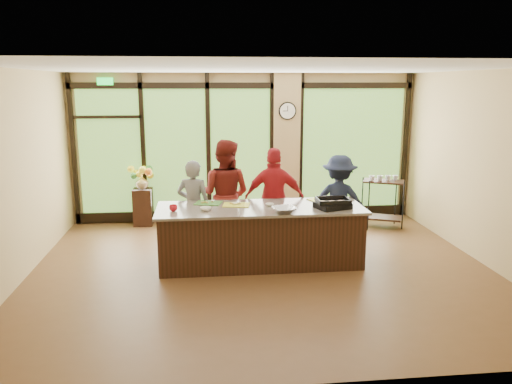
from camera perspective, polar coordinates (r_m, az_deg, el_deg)
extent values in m
plane|color=brown|center=(7.72, 0.75, -8.88)|extent=(7.00, 7.00, 0.00)
plane|color=white|center=(7.20, 0.82, 13.96)|extent=(7.00, 7.00, 0.00)
plane|color=tan|center=(10.27, -1.26, 5.08)|extent=(7.00, 0.00, 7.00)
plane|color=tan|center=(7.72, -25.97, 1.43)|extent=(0.00, 6.00, 6.00)
plane|color=tan|center=(8.48, 24.99, 2.39)|extent=(0.00, 6.00, 6.00)
cube|color=tan|center=(10.32, 3.50, 5.09)|extent=(0.55, 0.12, 3.00)
cube|color=black|center=(10.14, -1.27, 12.07)|extent=(6.90, 0.08, 0.12)
cube|color=black|center=(10.48, -1.20, -2.46)|extent=(6.90, 0.08, 0.20)
cube|color=#19D83F|center=(10.21, -16.87, 12.01)|extent=(0.30, 0.04, 0.14)
cube|color=#3C6423|center=(10.37, -16.33, 4.38)|extent=(1.20, 0.02, 2.50)
cube|color=#3C6423|center=(10.22, -9.12, 4.61)|extent=(1.20, 0.02, 2.50)
cube|color=#3C6423|center=(10.24, -1.80, 4.77)|extent=(1.20, 0.02, 2.50)
cube|color=#3C6423|center=(10.67, 10.92, 4.86)|extent=(2.10, 0.02, 2.50)
cube|color=black|center=(10.49, -20.14, 4.48)|extent=(0.08, 0.08, 3.00)
cube|color=black|center=(10.25, -12.77, 4.76)|extent=(0.08, 0.08, 3.00)
cube|color=black|center=(10.18, -5.46, 4.96)|extent=(0.08, 0.08, 3.00)
cube|color=black|center=(10.28, 1.83, 5.08)|extent=(0.08, 0.08, 3.00)
cube|color=black|center=(10.38, 5.13, 5.11)|extent=(0.08, 0.08, 3.00)
cube|color=black|center=(11.04, 16.70, 5.07)|extent=(0.08, 0.08, 3.00)
cube|color=black|center=(7.86, 0.49, -5.10)|extent=(3.10, 1.00, 0.88)
cube|color=gray|center=(7.73, 0.50, -1.85)|extent=(3.20, 1.10, 0.04)
cylinder|color=black|center=(10.18, 3.62, 9.23)|extent=(0.36, 0.04, 0.36)
cylinder|color=white|center=(10.16, 3.63, 9.23)|extent=(0.31, 0.01, 0.31)
cube|color=black|center=(10.16, 3.64, 9.51)|extent=(0.01, 0.00, 0.11)
cube|color=black|center=(10.15, 3.36, 9.23)|extent=(0.09, 0.00, 0.01)
imported|color=slate|center=(8.38, -7.13, -1.65)|extent=(0.66, 0.53, 1.57)
imported|color=maroon|center=(8.53, -3.57, -0.27)|extent=(1.12, 1.02, 1.88)
imported|color=#A51920|center=(8.45, 2.14, -0.82)|extent=(1.08, 0.60, 1.75)
imported|color=#171D33|center=(8.72, 9.44, -1.04)|extent=(1.18, 0.93, 1.60)
cube|color=black|center=(7.73, 8.75, -1.53)|extent=(0.59, 0.52, 0.09)
imported|color=silver|center=(7.38, 3.21, -2.06)|extent=(0.42, 0.42, 0.08)
cube|color=#40822F|center=(7.98, -5.47, -1.27)|extent=(0.47, 0.40, 0.01)
cube|color=yellow|center=(7.84, -2.26, -1.47)|extent=(0.46, 0.37, 0.01)
cube|color=yellow|center=(8.26, 7.50, -0.85)|extent=(0.49, 0.44, 0.01)
imported|color=white|center=(7.53, -5.77, -1.94)|extent=(0.20, 0.20, 0.05)
imported|color=white|center=(7.77, 1.56, -1.47)|extent=(0.17, 0.17, 0.04)
imported|color=white|center=(7.86, -2.30, -1.37)|extent=(0.16, 0.16, 0.03)
imported|color=red|center=(7.55, -9.43, -1.83)|extent=(0.14, 0.14, 0.10)
cube|color=black|center=(10.26, -12.77, -1.66)|extent=(0.38, 0.38, 0.74)
imported|color=#957F51|center=(10.15, -12.91, 1.12)|extent=(0.31, 0.31, 0.28)
cube|color=black|center=(10.20, 14.15, -2.82)|extent=(0.87, 0.71, 0.03)
cube|color=black|center=(10.04, 14.37, 1.19)|extent=(0.87, 0.71, 0.03)
cylinder|color=black|center=(9.83, 12.73, -1.55)|extent=(0.03, 0.03, 0.98)
cylinder|color=black|center=(10.08, 16.47, -1.42)|extent=(0.03, 0.03, 0.98)
cylinder|color=black|center=(10.19, 12.03, -1.03)|extent=(0.03, 0.03, 0.98)
cylinder|color=black|center=(10.43, 15.66, -0.92)|extent=(0.03, 0.03, 0.98)
imported|color=silver|center=(9.95, 13.10, 1.54)|extent=(0.14, 0.14, 0.10)
imported|color=silver|center=(10.00, 13.98, 1.56)|extent=(0.14, 0.14, 0.10)
imported|color=silver|center=(10.06, 14.85, 1.57)|extent=(0.14, 0.14, 0.10)
imported|color=silver|center=(10.11, 15.66, 1.58)|extent=(0.14, 0.14, 0.10)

